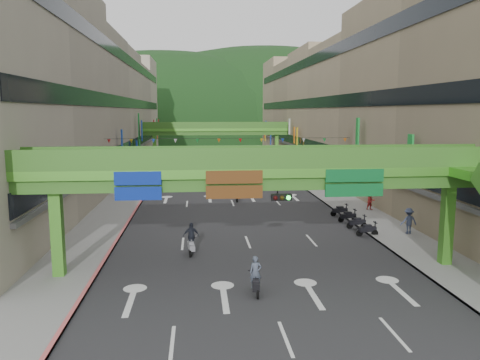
% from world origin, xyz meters
% --- Properties ---
extents(ground, '(320.00, 320.00, 0.00)m').
position_xyz_m(ground, '(0.00, 0.00, 0.00)').
color(ground, black).
rests_on(ground, ground).
extents(road_slab, '(18.00, 140.00, 0.02)m').
position_xyz_m(road_slab, '(0.00, 50.00, 0.01)').
color(road_slab, '#28282B').
rests_on(road_slab, ground).
extents(sidewalk_left, '(4.00, 140.00, 0.15)m').
position_xyz_m(sidewalk_left, '(-11.00, 50.00, 0.07)').
color(sidewalk_left, gray).
rests_on(sidewalk_left, ground).
extents(sidewalk_right, '(4.00, 140.00, 0.15)m').
position_xyz_m(sidewalk_right, '(11.00, 50.00, 0.07)').
color(sidewalk_right, gray).
rests_on(sidewalk_right, ground).
extents(curb_left, '(0.20, 140.00, 0.18)m').
position_xyz_m(curb_left, '(-9.10, 50.00, 0.09)').
color(curb_left, '#CC5959').
rests_on(curb_left, ground).
extents(curb_right, '(0.20, 140.00, 0.18)m').
position_xyz_m(curb_right, '(9.10, 50.00, 0.09)').
color(curb_right, gray).
rests_on(curb_right, ground).
extents(building_row_left, '(12.80, 95.00, 19.00)m').
position_xyz_m(building_row_left, '(-18.93, 50.00, 9.46)').
color(building_row_left, '#9E937F').
rests_on(building_row_left, ground).
extents(building_row_right, '(12.80, 95.00, 19.00)m').
position_xyz_m(building_row_right, '(18.93, 50.00, 9.46)').
color(building_row_right, gray).
rests_on(building_row_right, ground).
extents(overpass_near, '(28.00, 12.27, 7.10)m').
position_xyz_m(overpass_near, '(0.93, 5.38, 5.21)').
color(overpass_near, '#4C9E2D').
rests_on(overpass_near, ground).
extents(overpass_far, '(28.00, 2.20, 7.10)m').
position_xyz_m(overpass_far, '(0.00, 65.00, 5.40)').
color(overpass_far, '#4C9E2D').
rests_on(overpass_far, ground).
extents(hill_left, '(168.00, 140.00, 112.00)m').
position_xyz_m(hill_left, '(-15.00, 160.00, 0.00)').
color(hill_left, '#1C4419').
rests_on(hill_left, ground).
extents(hill_right, '(208.00, 176.00, 128.00)m').
position_xyz_m(hill_right, '(25.00, 180.00, 0.00)').
color(hill_right, '#1C4419').
rests_on(hill_right, ground).
extents(bunting_string, '(26.00, 0.36, 0.47)m').
position_xyz_m(bunting_string, '(0.00, 30.00, 5.96)').
color(bunting_string, black).
rests_on(bunting_string, ground).
extents(scooter_rider_near, '(0.62, 1.60, 1.96)m').
position_xyz_m(scooter_rider_near, '(-0.63, 2.68, 0.90)').
color(scooter_rider_near, black).
rests_on(scooter_rider_near, ground).
extents(scooter_rider_mid, '(0.91, 1.60, 2.08)m').
position_xyz_m(scooter_rider_mid, '(-1.23, 35.55, 1.08)').
color(scooter_rider_mid, black).
rests_on(scooter_rider_mid, ground).
extents(scooter_rider_left, '(1.06, 1.60, 2.09)m').
position_xyz_m(scooter_rider_left, '(-3.88, 9.53, 1.05)').
color(scooter_rider_left, gray).
rests_on(scooter_rider_left, ground).
extents(scooter_rider_far, '(0.77, 1.60, 1.84)m').
position_xyz_m(scooter_rider_far, '(0.52, 26.93, 0.91)').
color(scooter_rider_far, '#811900').
rests_on(scooter_rider_far, ground).
extents(parked_scooter_row, '(1.60, 7.21, 1.08)m').
position_xyz_m(parked_scooter_row, '(8.80, 16.01, 0.52)').
color(parked_scooter_row, black).
rests_on(parked_scooter_row, ground).
extents(car_silver, '(2.03, 4.50, 1.43)m').
position_xyz_m(car_silver, '(-2.57, 44.74, 0.72)').
color(car_silver, gray).
rests_on(car_silver, ground).
extents(car_yellow, '(2.16, 4.54, 1.50)m').
position_xyz_m(car_yellow, '(4.86, 47.12, 0.75)').
color(car_yellow, yellow).
rests_on(car_yellow, ground).
extents(pedestrian_red, '(0.90, 0.76, 1.61)m').
position_xyz_m(pedestrian_red, '(12.20, 21.04, 0.81)').
color(pedestrian_red, red).
rests_on(pedestrian_red, ground).
extents(pedestrian_dark, '(1.17, 0.62, 1.90)m').
position_xyz_m(pedestrian_dark, '(11.59, 34.93, 0.95)').
color(pedestrian_dark, black).
rests_on(pedestrian_dark, ground).
extents(pedestrian_blue, '(0.90, 0.60, 1.89)m').
position_xyz_m(pedestrian_blue, '(11.90, 12.73, 0.95)').
color(pedestrian_blue, '#3B4565').
rests_on(pedestrian_blue, ground).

